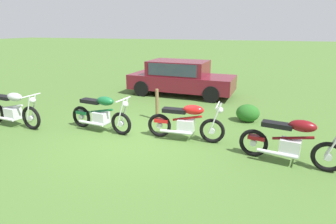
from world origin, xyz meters
The scene contains 8 objects.
ground_plane centered at (0.00, 0.00, 0.00)m, with size 120.00×120.00×0.00m, color #476B2D.
motorcycle_silver centered at (-3.71, -0.23, 0.50)m, with size 2.15×0.64×1.02m.
motorcycle_green centered at (-1.09, 0.20, 0.49)m, with size 1.98×0.64×1.02m.
motorcycle_red centered at (1.28, 0.31, 0.48)m, with size 1.99×0.64×1.02m.
motorcycle_maroon centered at (3.66, -0.27, 0.49)m, with size 2.05×0.72×1.02m.
car_burgundy centered at (-0.25, 5.10, 0.80)m, with size 4.40×2.01×1.43m.
shrub_low centered at (2.68, 2.31, 0.27)m, with size 0.69×0.56×0.53m.
fence_post_wooden centered at (0.03, 1.60, 0.49)m, with size 0.10×0.10×0.97m, color brown.
Camera 1 is at (2.95, -6.14, 2.75)m, focal length 30.04 mm.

